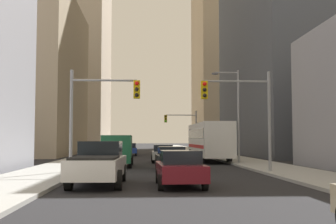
{
  "coord_description": "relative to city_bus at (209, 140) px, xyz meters",
  "views": [
    {
      "loc": [
        -1.62,
        -3.09,
        1.99
      ],
      "look_at": [
        0.0,
        24.85,
        3.81
      ],
      "focal_mm": 44.85,
      "sensor_mm": 36.0,
      "label": 1
    }
  ],
  "objects": [
    {
      "name": "sidewalk_left",
      "position": [
        -11.44,
        15.32,
        -1.85
      ],
      "size": [
        3.93,
        160.0,
        0.15
      ],
      "primitive_type": "cube",
      "color": "#9E9E99",
      "rests_on": "ground"
    },
    {
      "name": "sidewalk_right",
      "position": [
        2.86,
        15.32,
        -1.85
      ],
      "size": [
        3.93,
        160.0,
        0.15
      ],
      "primitive_type": "cube",
      "color": "#9E9E99",
      "rests_on": "ground"
    },
    {
      "name": "city_bus",
      "position": [
        0.0,
        0.0,
        0.0
      ],
      "size": [
        2.67,
        11.51,
        3.4
      ],
      "color": "silver",
      "rests_on": "ground"
    },
    {
      "name": "pickup_truck_white",
      "position": [
        -7.85,
        -19.31,
        -1.0
      ],
      "size": [
        2.2,
        5.47,
        1.9
      ],
      "color": "white",
      "rests_on": "ground"
    },
    {
      "name": "cargo_van_green",
      "position": [
        -7.79,
        -7.08,
        -0.64
      ],
      "size": [
        2.16,
        5.23,
        2.26
      ],
      "color": "#195938",
      "rests_on": "ground"
    },
    {
      "name": "sedan_maroon",
      "position": [
        -4.38,
        -20.13,
        -1.16
      ],
      "size": [
        1.95,
        4.26,
        1.52
      ],
      "color": "maroon",
      "rests_on": "ground"
    },
    {
      "name": "sedan_black",
      "position": [
        -4.15,
        -10.86,
        -1.16
      ],
      "size": [
        1.96,
        4.26,
        1.52
      ],
      "color": "black",
      "rests_on": "ground"
    },
    {
      "name": "sedan_silver",
      "position": [
        -4.27,
        -2.0,
        -1.16
      ],
      "size": [
        1.95,
        4.24,
        1.52
      ],
      "color": "#B7BABF",
      "rests_on": "ground"
    },
    {
      "name": "sedan_blue",
      "position": [
        -7.69,
        13.88,
        -1.16
      ],
      "size": [
        1.96,
        4.27,
        1.52
      ],
      "color": "navy",
      "rests_on": "ground"
    },
    {
      "name": "traffic_signal_near_left",
      "position": [
        -8.35,
        -13.49,
        2.13
      ],
      "size": [
        4.03,
        0.44,
        6.0
      ],
      "color": "gray",
      "rests_on": "ground"
    },
    {
      "name": "traffic_signal_near_right",
      "position": [
        -0.28,
        -13.49,
        2.13
      ],
      "size": [
        4.14,
        0.44,
        6.0
      ],
      "color": "gray",
      "rests_on": "ground"
    },
    {
      "name": "traffic_signal_far_right",
      "position": [
        -0.49,
        21.15,
        2.15
      ],
      "size": [
        4.6,
        0.44,
        6.0
      ],
      "color": "gray",
      "rests_on": "ground"
    },
    {
      "name": "street_lamp_right",
      "position": [
        1.25,
        -4.97,
        2.59
      ],
      "size": [
        2.21,
        0.32,
        7.5
      ],
      "color": "gray",
      "rests_on": "ground"
    },
    {
      "name": "building_left_mid_office",
      "position": [
        -23.88,
        16.51,
        8.02
      ],
      "size": [
        18.45,
        23.01,
        19.9
      ],
      "primitive_type": "cube",
      "color": "tan",
      "rests_on": "ground"
    },
    {
      "name": "building_left_far_tower",
      "position": [
        -22.78,
        52.84,
        27.02
      ],
      "size": [
        17.66,
        23.62,
        57.89
      ],
      "primitive_type": "cube",
      "color": "#B7A893",
      "rests_on": "ground"
    },
    {
      "name": "building_right_mid_block",
      "position": [
        18.86,
        14.81,
        11.46
      ],
      "size": [
        25.18,
        28.05,
        26.77
      ],
      "primitive_type": "cube",
      "color": "#4C515B",
      "rests_on": "ground"
    },
    {
      "name": "building_right_far_highrise",
      "position": [
        17.02,
        55.7,
        25.79
      ],
      "size": [
        21.99,
        21.42,
        55.43
      ],
      "primitive_type": "cube",
      "color": "tan",
      "rests_on": "ground"
    }
  ]
}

